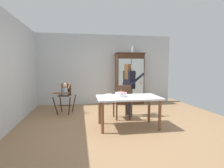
# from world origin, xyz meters

# --- Properties ---
(ground_plane) EXTENTS (6.24, 6.24, 0.00)m
(ground_plane) POSITION_xyz_m (0.00, 0.00, 0.00)
(ground_plane) COLOR #93704C
(wall_back) EXTENTS (5.32, 0.06, 2.70)m
(wall_back) POSITION_xyz_m (0.00, 2.63, 1.35)
(wall_back) COLOR silver
(wall_back) RESTS_ON ground_plane
(wall_left) EXTENTS (0.06, 5.32, 2.70)m
(wall_left) POSITION_xyz_m (-2.63, 0.00, 1.35)
(wall_left) COLOR silver
(wall_left) RESTS_ON ground_plane
(china_cabinet) EXTENTS (1.12, 0.48, 1.99)m
(china_cabinet) POSITION_xyz_m (0.91, 2.37, 1.00)
(china_cabinet) COLOR #422819
(china_cabinet) RESTS_ON ground_plane
(ceramic_vase) EXTENTS (0.13, 0.13, 0.27)m
(ceramic_vase) POSITION_xyz_m (1.03, 2.37, 2.11)
(ceramic_vase) COLOR #B2B7B2
(ceramic_vase) RESTS_ON china_cabinet
(high_chair_with_toddler) EXTENTS (0.71, 0.79, 0.95)m
(high_chair_with_toddler) POSITION_xyz_m (-1.49, 1.22, 0.65)
(high_chair_with_toddler) COLOR #422819
(high_chair_with_toddler) RESTS_ON ground_plane
(adult_person) EXTENTS (0.61, 0.60, 1.53)m
(adult_person) POSITION_xyz_m (0.41, 0.62, 0.97)
(adult_person) COLOR #47474C
(adult_person) RESTS_ON ground_plane
(dining_table) EXTENTS (1.51, 0.89, 0.74)m
(dining_table) POSITION_xyz_m (0.11, -0.36, 0.64)
(dining_table) COLOR silver
(dining_table) RESTS_ON ground_plane
(birthday_cake) EXTENTS (0.28, 0.28, 0.19)m
(birthday_cake) POSITION_xyz_m (-0.07, -0.34, 0.79)
(birthday_cake) COLOR white
(birthday_cake) RESTS_ON dining_table
(serving_bowl) EXTENTS (0.18, 0.18, 0.05)m
(serving_bowl) POSITION_xyz_m (-0.33, -0.22, 0.77)
(serving_bowl) COLOR silver
(serving_bowl) RESTS_ON dining_table
(dining_chair_far_side) EXTENTS (0.46, 0.46, 0.96)m
(dining_chair_far_side) POSITION_xyz_m (0.13, 0.29, 0.56)
(dining_chair_far_side) COLOR #422819
(dining_chair_far_side) RESTS_ON ground_plane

